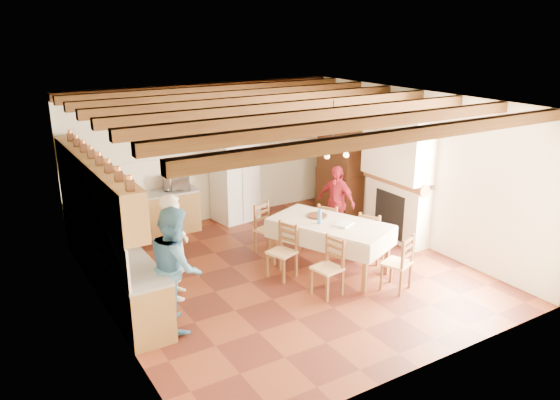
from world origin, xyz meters
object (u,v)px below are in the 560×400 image
object	(u,v)px
refrigerator	(235,182)
chair_end_near	(397,262)
hutch	(340,166)
chair_right_near	(371,236)
chair_end_far	(268,229)
chair_right_far	(331,227)
microwave	(177,182)
chair_left_far	(282,251)
person_woman_blue	(176,267)
dining_table	(330,227)
person_man	(175,246)
person_woman_red	(336,202)
chair_left_near	(327,267)

from	to	relation	value
refrigerator	chair_end_near	world-z (taller)	refrigerator
hutch	chair_right_near	xyz separation A→B (m)	(-1.10, -2.42, -0.64)
refrigerator	chair_end_far	distance (m)	2.06
chair_right_near	chair_end_near	bearing A→B (deg)	128.96
chair_right_far	microwave	world-z (taller)	microwave
chair_left_far	person_woman_blue	distance (m)	2.18
hutch	dining_table	distance (m)	3.08
person_man	person_woman_red	xyz separation A→B (m)	(3.70, 0.73, -0.11)
person_man	person_woman_blue	distance (m)	0.86
hutch	chair_left_near	distance (m)	4.07
hutch	microwave	world-z (taller)	hutch
person_woman_blue	person_man	bearing A→B (deg)	-8.07
chair_right_far	person_man	xyz separation A→B (m)	(-3.19, -0.22, 0.38)
person_man	chair_left_near	bearing A→B (deg)	-98.46
chair_end_far	person_woman_blue	world-z (taller)	person_woman_blue
person_man	microwave	size ratio (longest dim) A/B	3.25
chair_end_far	chair_right_near	bearing A→B (deg)	-61.01
dining_table	chair_end_near	bearing A→B (deg)	-67.42
person_woman_red	chair_left_far	bearing A→B (deg)	-78.42
hutch	person_woman_red	xyz separation A→B (m)	(-0.95, -1.13, -0.37)
dining_table	chair_right_far	bearing A→B (deg)	52.07
dining_table	person_woman_red	bearing A→B (deg)	48.99
chair_right_near	person_man	bearing A→B (deg)	49.89
person_man	person_woman_blue	world-z (taller)	person_woman_blue
chair_end_far	person_woman_blue	bearing A→B (deg)	-165.79
chair_right_near	chair_right_far	bearing A→B (deg)	-6.85
refrigerator	chair_right_near	bearing A→B (deg)	-79.32
chair_left_near	chair_end_near	bearing A→B (deg)	59.11
dining_table	chair_right_near	size ratio (longest dim) A/B	2.40
hutch	chair_left_far	world-z (taller)	hutch
chair_right_near	chair_right_far	world-z (taller)	same
hutch	chair_end_near	bearing A→B (deg)	-111.28
chair_right_near	refrigerator	bearing A→B (deg)	-12.77
person_woman_blue	chair_right_near	bearing A→B (deg)	-74.02
hutch	person_man	bearing A→B (deg)	-156.31
chair_end_near	person_woman_red	bearing A→B (deg)	-124.60
chair_right_far	microwave	size ratio (longest dim) A/B	1.82
refrigerator	chair_left_far	xyz separation A→B (m)	(-0.66, -3.04, -0.39)
chair_end_far	person_woman_red	world-z (taller)	person_woman_red
chair_right_far	person_man	bearing A→B (deg)	63.98
person_woman_blue	microwave	distance (m)	3.84
person_man	person_woman_red	bearing A→B (deg)	-56.75
dining_table	chair_left_near	xyz separation A→B (m)	(-0.59, -0.75, -0.33)
chair_end_far	chair_left_near	bearing A→B (deg)	-110.20
refrigerator	person_man	size ratio (longest dim) A/B	1.01
chair_left_near	person_woman_red	world-z (taller)	person_woman_red
hutch	microwave	bearing A→B (deg)	167.52
hutch	chair_end_far	xyz separation A→B (m)	(-2.52, -1.12, -0.64)
dining_table	person_woman_blue	bearing A→B (deg)	-173.52
chair_left_near	microwave	size ratio (longest dim) A/B	1.82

